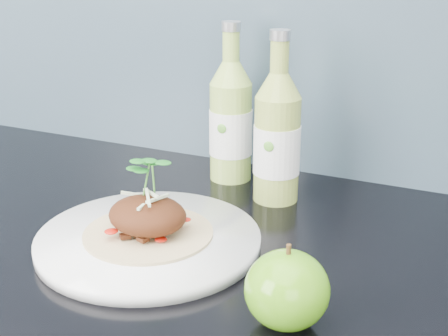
{
  "coord_description": "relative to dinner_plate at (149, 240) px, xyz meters",
  "views": [
    {
      "loc": [
        0.32,
        1.02,
        1.28
      ],
      "look_at": [
        0.0,
        1.69,
        1.0
      ],
      "focal_mm": 50.0,
      "sensor_mm": 36.0,
      "label": 1
    }
  ],
  "objects": [
    {
      "name": "cider_bottle_right",
      "position": [
        0.1,
        0.21,
        0.09
      ],
      "size": [
        0.09,
        0.09,
        0.26
      ],
      "rotation": [
        0.0,
        0.0,
        0.41
      ],
      "color": "#9AB049",
      "rests_on": "kitchen_counter"
    },
    {
      "name": "pork_taco",
      "position": [
        -0.0,
        0.0,
        0.04
      ],
      "size": [
        0.17,
        0.17,
        0.1
      ],
      "color": "tan",
      "rests_on": "dinner_plate"
    },
    {
      "name": "cider_bottle_left",
      "position": [
        -0.0,
        0.27,
        0.09
      ],
      "size": [
        0.09,
        0.09,
        0.26
      ],
      "rotation": [
        0.0,
        0.0,
        -0.28
      ],
      "color": "#9FC351",
      "rests_on": "kitchen_counter"
    },
    {
      "name": "dinner_plate",
      "position": [
        0.0,
        0.0,
        0.0
      ],
      "size": [
        0.37,
        0.37,
        0.02
      ],
      "color": "white",
      "rests_on": "kitchen_counter"
    },
    {
      "name": "green_apple",
      "position": [
        0.22,
        -0.09,
        0.03
      ],
      "size": [
        0.11,
        0.11,
        0.09
      ],
      "rotation": [
        0.0,
        0.0,
        0.25
      ],
      "color": "#338A0F",
      "rests_on": "kitchen_counter"
    }
  ]
}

